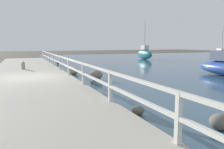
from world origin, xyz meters
The scene contains 11 objects.
ground_plane centered at (0.00, 0.00, 0.00)m, with size 120.00×120.00×0.00m, color #4C473D.
dock_walkway centered at (0.00, 0.00, 0.13)m, with size 4.50×36.00×0.26m.
railing centered at (2.15, 0.00, 0.92)m, with size 0.10×32.50×0.97m.
boulder_water_edge centered at (3.09, 9.73, 0.17)m, with size 0.45×0.40×0.34m.
boulder_downstream centered at (2.87, 1.90, 0.24)m, with size 0.64×0.58×0.48m.
boulder_near_dock centered at (3.95, -9.08, 0.20)m, with size 0.53×0.48×0.40m.
boulder_mid_strip centered at (2.68, -7.35, 0.14)m, with size 0.37×0.33×0.28m.
boulder_far_strip centered at (3.55, -0.86, 0.28)m, with size 0.75×0.68×0.56m.
mooring_bollard centered at (-0.29, 4.21, 0.54)m, with size 0.25×0.25×0.57m.
sailboat_yellow centered at (25.60, 9.77, 0.62)m, with size 1.94×3.26×4.56m.
sailboat_teal centered at (15.38, 13.53, 0.77)m, with size 1.28×4.16×5.22m.
Camera 1 is at (-0.37, -12.72, 2.04)m, focal length 35.00 mm.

